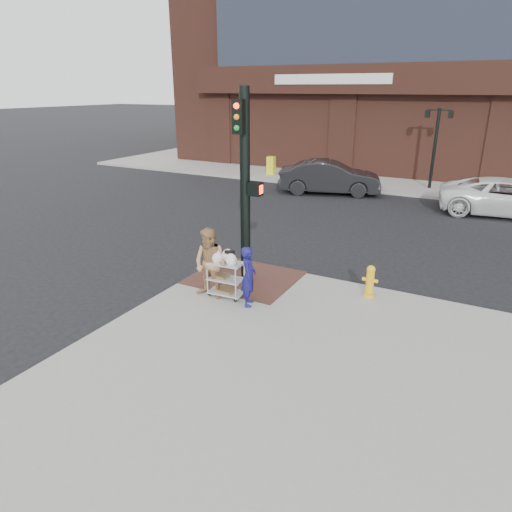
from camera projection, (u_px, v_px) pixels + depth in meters
The scene contains 13 objects.
ground at pixel (248, 299), 11.69m from camera, with size 220.00×220.00×0.00m, color black.
brick_curb_ramp at pixel (245, 277), 12.64m from camera, with size 2.80×2.40×0.01m, color #4A2E22.
lamp_post at pixel (436, 140), 23.11m from camera, with size 1.32×0.22×4.00m.
parking_sign at pixel (246, 156), 27.42m from camera, with size 0.05×0.05×2.20m, color black.
traffic_signal_pole at pixel (245, 183), 11.56m from camera, with size 0.61×0.51×5.00m.
woman_blue at pixel (249, 276), 10.83m from camera, with size 0.54×0.35×1.48m, color navy.
pedestrian_tan at pixel (210, 264), 11.18m from camera, with size 0.87×0.68×1.79m, color #B08052.
sedan_dark at pixel (330, 177), 23.06m from camera, with size 1.76×5.06×1.67m, color black.
minivan_white at pixel (509, 197), 19.13m from camera, with size 2.54×5.51×1.53m, color white.
utility_cart at pixel (226, 276), 11.35m from camera, with size 0.92×0.56×1.22m.
fire_hydrant at pixel (370, 281), 11.38m from camera, with size 0.39×0.27×0.83m.
newsbox_yellow at pixel (271, 165), 27.56m from camera, with size 0.44×0.40×1.05m, color yellow.
newsbox_blue at pixel (314, 170), 25.76m from camera, with size 0.47×0.43×1.12m, color #1A29AA.
Camera 1 is at (5.20, -9.21, 5.11)m, focal length 32.00 mm.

